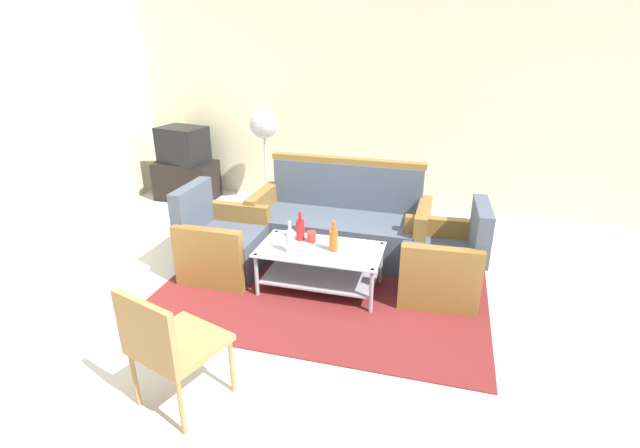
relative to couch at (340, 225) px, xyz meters
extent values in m
plane|color=beige|center=(0.01, -1.41, -0.32)|extent=(14.00, 14.00, 0.00)
cube|color=beige|center=(0.01, 1.65, 1.08)|extent=(6.52, 0.12, 2.80)
cube|color=maroon|center=(0.03, -0.70, -0.31)|extent=(2.90, 2.19, 0.01)
cube|color=#4C5666|center=(0.00, -0.05, -0.10)|extent=(1.61, 0.73, 0.42)
cube|color=#4C5666|center=(0.00, 0.27, 0.35)|extent=(1.60, 0.17, 0.48)
cube|color=olive|center=(0.84, -0.07, 0.00)|extent=(0.13, 0.70, 0.62)
cube|color=olive|center=(-0.84, -0.04, 0.00)|extent=(0.13, 0.70, 0.62)
cube|color=olive|center=(0.00, 0.27, 0.62)|extent=(1.64, 0.13, 0.06)
cube|color=#4C5666|center=(-0.97, -0.70, -0.11)|extent=(0.66, 0.60, 0.40)
cube|color=#4C5666|center=(-1.28, -0.71, 0.32)|extent=(0.12, 0.60, 0.45)
cube|color=olive|center=(-0.97, -0.37, -0.02)|extent=(0.66, 0.10, 0.58)
cube|color=olive|center=(-0.97, -1.03, -0.02)|extent=(0.66, 0.10, 0.58)
cube|color=#4C5666|center=(1.03, -0.55, -0.11)|extent=(0.69, 0.64, 0.40)
cube|color=#4C5666|center=(1.34, -0.54, 0.32)|extent=(0.15, 0.61, 0.45)
cube|color=olive|center=(1.05, -0.88, -0.02)|extent=(0.66, 0.14, 0.58)
cube|color=olive|center=(1.01, -0.22, -0.02)|extent=(0.66, 0.14, 0.58)
cube|color=silver|center=(0.00, -0.79, 0.09)|extent=(1.10, 0.60, 0.02)
cube|color=#9E9EA5|center=(0.00, -0.79, -0.19)|extent=(1.00, 0.52, 0.02)
cylinder|color=#9E9EA5|center=(-0.51, -0.53, -0.11)|extent=(0.04, 0.04, 0.40)
cylinder|color=#9E9EA5|center=(0.51, -0.53, -0.11)|extent=(0.04, 0.04, 0.40)
cylinder|color=#9E9EA5|center=(-0.51, -1.05, -0.11)|extent=(0.04, 0.04, 0.40)
cylinder|color=#9E9EA5|center=(0.51, -1.05, -0.11)|extent=(0.04, 0.04, 0.40)
cylinder|color=#D85919|center=(0.12, -0.80, 0.19)|extent=(0.08, 0.08, 0.19)
cylinder|color=#D85919|center=(0.12, -0.80, 0.33)|extent=(0.03, 0.03, 0.08)
cylinder|color=red|center=(-0.23, -0.65, 0.19)|extent=(0.08, 0.08, 0.19)
cylinder|color=red|center=(-0.23, -0.65, 0.33)|extent=(0.03, 0.03, 0.08)
cylinder|color=silver|center=(-0.23, -0.92, 0.20)|extent=(0.08, 0.08, 0.20)
cylinder|color=silver|center=(-0.23, -0.92, 0.34)|extent=(0.03, 0.03, 0.09)
cylinder|color=red|center=(-0.11, -0.67, 0.14)|extent=(0.08, 0.08, 0.10)
cube|color=black|center=(-2.46, 1.14, -0.06)|extent=(0.80, 0.50, 0.52)
cube|color=black|center=(-2.46, 1.14, 0.44)|extent=(0.67, 0.55, 0.48)
cube|color=black|center=(-2.42, 1.36, 0.44)|extent=(0.50, 0.11, 0.36)
cylinder|color=#2D2D33|center=(-1.29, 1.19, -0.30)|extent=(0.32, 0.32, 0.03)
cylinder|color=#B2B2B7|center=(-1.29, 1.19, 0.19)|extent=(0.03, 0.03, 0.95)
sphere|color=#B2B2B7|center=(-1.29, 1.19, 0.77)|extent=(0.36, 0.36, 0.36)
cube|color=#AD844C|center=(-0.46, -2.34, 0.10)|extent=(0.60, 0.60, 0.04)
cube|color=#AD844C|center=(-0.53, -2.55, 0.32)|extent=(0.47, 0.18, 0.40)
cylinder|color=#AD844C|center=(-0.60, -2.08, -0.11)|extent=(0.03, 0.03, 0.42)
cylinder|color=#AD844C|center=(-0.20, -2.21, -0.11)|extent=(0.03, 0.03, 0.42)
cylinder|color=#AD844C|center=(-0.73, -2.48, -0.11)|extent=(0.03, 0.03, 0.42)
cylinder|color=#AD844C|center=(-0.33, -2.61, -0.11)|extent=(0.03, 0.03, 0.42)
camera|label=1|loc=(1.00, -4.41, 1.89)|focal=26.35mm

